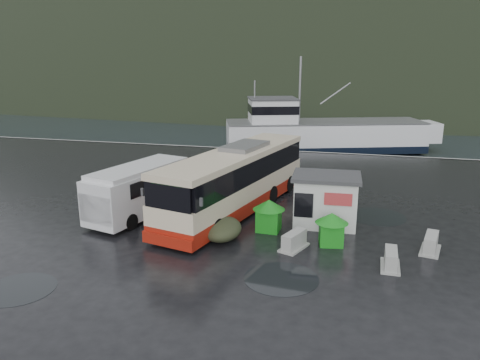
% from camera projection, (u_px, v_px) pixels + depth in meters
% --- Properties ---
extents(ground, '(160.00, 160.00, 0.00)m').
position_uv_depth(ground, '(186.00, 223.00, 24.38)').
color(ground, black).
rests_on(ground, ground).
extents(harbor_water, '(300.00, 180.00, 0.02)m').
position_uv_depth(harbor_water, '(326.00, 87.00, 127.50)').
color(harbor_water, black).
rests_on(harbor_water, ground).
extents(quay_edge, '(160.00, 0.60, 1.50)m').
position_uv_depth(quay_edge, '(261.00, 150.00, 43.13)').
color(quay_edge, '#999993').
rests_on(quay_edge, ground).
extents(headland, '(780.00, 540.00, 570.00)m').
position_uv_depth(headland, '(362.00, 70.00, 256.42)').
color(headland, black).
rests_on(headland, ground).
extents(coach_bus, '(6.24, 13.31, 3.66)m').
position_uv_depth(coach_bus, '(236.00, 210.00, 26.39)').
color(coach_bus, beige).
rests_on(coach_bus, ground).
extents(white_van, '(3.94, 7.05, 2.80)m').
position_uv_depth(white_van, '(142.00, 215.00, 25.60)').
color(white_van, silver).
rests_on(white_van, ground).
extents(waste_bin_left, '(1.19, 1.19, 1.60)m').
position_uv_depth(waste_bin_left, '(269.00, 230.00, 23.39)').
color(waste_bin_left, '#168119').
rests_on(waste_bin_left, ground).
extents(waste_bin_right, '(1.25, 1.25, 1.53)m').
position_uv_depth(waste_bin_right, '(330.00, 244.00, 21.68)').
color(waste_bin_right, '#168119').
rests_on(waste_bin_right, ground).
extents(dome_tent, '(1.91, 2.59, 0.98)m').
position_uv_depth(dome_tent, '(223.00, 239.00, 22.32)').
color(dome_tent, '#2F351F').
rests_on(dome_tent, ground).
extents(ticket_kiosk, '(3.47, 2.67, 2.65)m').
position_uv_depth(ticket_kiosk, '(324.00, 224.00, 24.22)').
color(ticket_kiosk, silver).
rests_on(ticket_kiosk, ground).
extents(jersey_barrier_a, '(1.33, 1.77, 0.80)m').
position_uv_depth(jersey_barrier_a, '(294.00, 249.00, 21.18)').
color(jersey_barrier_a, '#999993').
rests_on(jersey_barrier_a, ground).
extents(jersey_barrier_b, '(0.82, 1.55, 0.76)m').
position_uv_depth(jersey_barrier_b, '(390.00, 267.00, 19.30)').
color(jersey_barrier_b, '#999993').
rests_on(jersey_barrier_b, ground).
extents(jersey_barrier_c, '(1.14, 1.73, 0.80)m').
position_uv_depth(jersey_barrier_c, '(430.00, 251.00, 20.88)').
color(jersey_barrier_c, '#999993').
rests_on(jersey_barrier_c, ground).
extents(fishing_trawler, '(24.52, 12.63, 9.63)m').
position_uv_depth(fishing_trawler, '(324.00, 138.00, 49.08)').
color(fishing_trawler, silver).
rests_on(fishing_trawler, ground).
extents(puddles, '(16.24, 14.55, 0.01)m').
position_uv_depth(puddles, '(261.00, 253.00, 20.71)').
color(puddles, black).
rests_on(puddles, ground).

